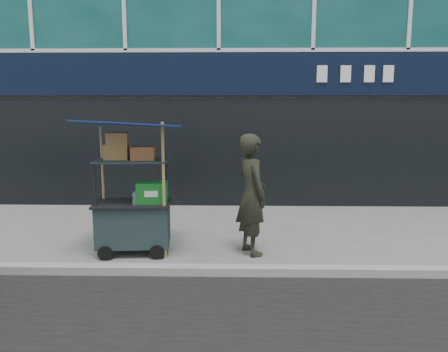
{
  "coord_description": "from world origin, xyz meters",
  "views": [
    {
      "loc": [
        0.32,
        -5.73,
        2.23
      ],
      "look_at": [
        0.17,
        1.2,
        1.11
      ],
      "focal_mm": 35.0,
      "sensor_mm": 36.0,
      "label": 1
    }
  ],
  "objects": [
    {
      "name": "curb",
      "position": [
        0.0,
        -0.2,
        0.06
      ],
      "size": [
        80.0,
        0.18,
        0.12
      ],
      "primitive_type": "cube",
      "color": "gray",
      "rests_on": "ground"
    },
    {
      "name": "vendor_man",
      "position": [
        0.59,
        0.7,
        0.91
      ],
      "size": [
        0.67,
        0.79,
        1.83
      ],
      "primitive_type": "imported",
      "rotation": [
        0.0,
        0.0,
        1.99
      ],
      "color": "black",
      "rests_on": "ground"
    },
    {
      "name": "vendor_cart",
      "position": [
        -1.18,
        0.67,
        0.72
      ],
      "size": [
        1.6,
        1.18,
        2.05
      ],
      "rotation": [
        0.0,
        0.0,
        0.08
      ],
      "color": "#1A2A2D",
      "rests_on": "ground"
    },
    {
      "name": "ground",
      "position": [
        0.0,
        0.0,
        0.0
      ],
      "size": [
        80.0,
        80.0,
        0.0
      ],
      "primitive_type": "plane",
      "color": "slate",
      "rests_on": "ground"
    }
  ]
}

